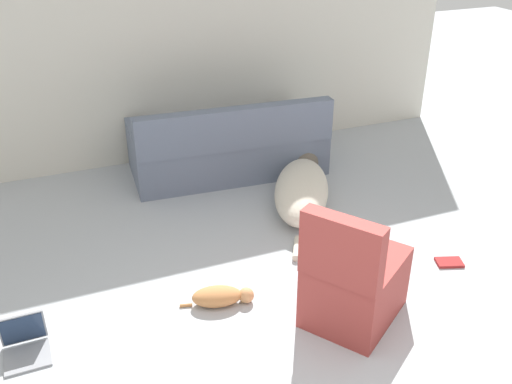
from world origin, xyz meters
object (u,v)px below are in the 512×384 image
(couch, at_px, (228,149))
(side_chair, at_px, (353,282))
(dog, at_px, (302,187))
(laptop_open, at_px, (25,341))
(book_red, at_px, (449,262))
(cat, at_px, (221,296))

(couch, bearing_deg, side_chair, 93.93)
(dog, xyz_separation_m, laptop_open, (-2.50, -1.10, -0.09))
(couch, bearing_deg, laptop_open, 47.66)
(couch, relative_size, dog, 1.25)
(laptop_open, bearing_deg, book_red, -5.04)
(book_red, height_order, side_chair, side_chair)
(couch, bearing_deg, dog, 118.03)
(dog, distance_m, laptop_open, 2.73)
(cat, xyz_separation_m, book_red, (1.84, -0.21, -0.05))
(side_chair, bearing_deg, cat, 24.39)
(dog, bearing_deg, couch, 52.72)
(cat, height_order, book_red, cat)
(couch, distance_m, dog, 1.00)
(cat, bearing_deg, book_red, 7.77)
(couch, xyz_separation_m, cat, (-0.78, -2.03, -0.19))
(cat, bearing_deg, couch, 83.29)
(couch, xyz_separation_m, side_chair, (0.01, -2.50, 0.04))
(side_chair, bearing_deg, book_red, -110.52)
(dog, distance_m, side_chair, 1.65)
(couch, height_order, book_red, couch)
(side_chair, bearing_deg, couch, -34.41)
(book_red, bearing_deg, cat, 173.57)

